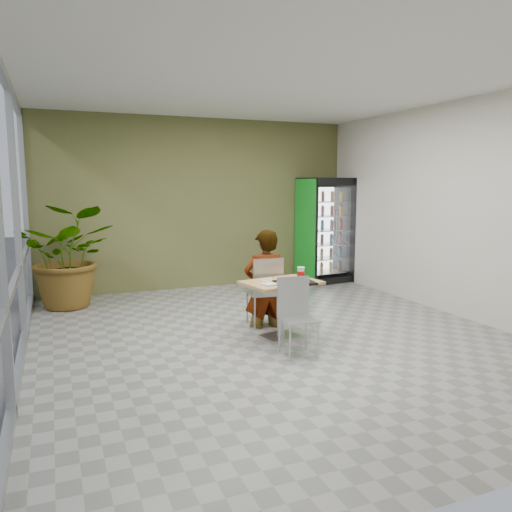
# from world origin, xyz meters

# --- Properties ---
(ground) EXTENTS (7.00, 7.00, 0.00)m
(ground) POSITION_xyz_m (0.00, 0.00, 0.00)
(ground) COLOR gray
(ground) RESTS_ON ground
(room_envelope) EXTENTS (6.00, 7.00, 3.20)m
(room_envelope) POSITION_xyz_m (0.00, 0.00, 1.60)
(room_envelope) COLOR silver
(room_envelope) RESTS_ON ground
(storefront_frame) EXTENTS (0.10, 7.00, 3.20)m
(storefront_frame) POSITION_xyz_m (-3.00, 0.00, 1.60)
(storefront_frame) COLOR #A5A7A9
(storefront_frame) RESTS_ON ground
(dining_table) EXTENTS (1.04, 0.81, 0.75)m
(dining_table) POSITION_xyz_m (0.06, -0.04, 0.54)
(dining_table) COLOR tan
(dining_table) RESTS_ON ground
(chair_far) EXTENTS (0.47, 0.47, 0.98)m
(chair_far) POSITION_xyz_m (0.09, 0.52, 0.57)
(chair_far) COLOR #A5A7A9
(chair_far) RESTS_ON ground
(chair_near) EXTENTS (0.43, 0.44, 0.90)m
(chair_near) POSITION_xyz_m (-0.01, -0.60, 0.52)
(chair_near) COLOR #A5A7A9
(chair_near) RESTS_ON ground
(seated_woman) EXTENTS (0.64, 0.44, 1.66)m
(seated_woman) POSITION_xyz_m (0.10, 0.57, 0.53)
(seated_woman) COLOR black
(seated_woman) RESTS_ON ground
(pizza_plate) EXTENTS (0.33, 0.32, 0.03)m
(pizza_plate) POSITION_xyz_m (-0.05, 0.04, 0.77)
(pizza_plate) COLOR silver
(pizza_plate) RESTS_ON dining_table
(soda_cup) EXTENTS (0.10, 0.10, 0.17)m
(soda_cup) POSITION_xyz_m (0.33, -0.07, 0.83)
(soda_cup) COLOR silver
(soda_cup) RESTS_ON dining_table
(napkin_stack) EXTENTS (0.20, 0.20, 0.02)m
(napkin_stack) POSITION_xyz_m (-0.17, -0.20, 0.76)
(napkin_stack) COLOR silver
(napkin_stack) RESTS_ON dining_table
(cafeteria_tray) EXTENTS (0.51, 0.40, 0.03)m
(cafeteria_tray) POSITION_xyz_m (0.15, -0.24, 0.76)
(cafeteria_tray) COLOR black
(cafeteria_tray) RESTS_ON dining_table
(beverage_fridge) EXTENTS (1.03, 0.83, 2.10)m
(beverage_fridge) POSITION_xyz_m (2.53, 3.10, 1.05)
(beverage_fridge) COLOR black
(beverage_fridge) RESTS_ON ground
(potted_plant) EXTENTS (1.81, 1.67, 1.67)m
(potted_plant) POSITION_xyz_m (-2.36, 2.77, 0.83)
(potted_plant) COLOR #2D6227
(potted_plant) RESTS_ON ground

